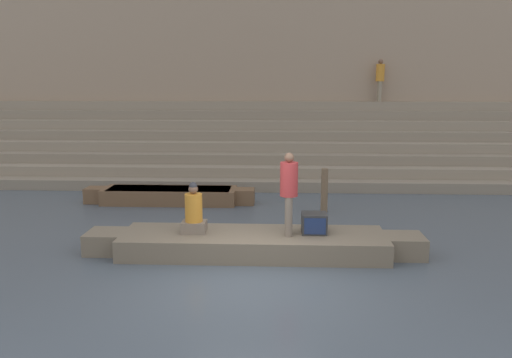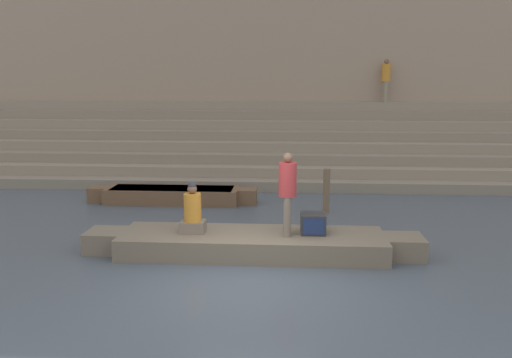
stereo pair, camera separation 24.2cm
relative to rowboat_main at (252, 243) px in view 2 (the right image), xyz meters
name	(u,v)px [view 2 (the right image)]	position (x,y,z in m)	size (l,w,h in m)	color
ground_plane	(249,283)	(0.06, -1.52, -0.23)	(120.00, 120.00, 0.00)	#4C5660
ghat_steps	(271,149)	(0.06, 9.19, 0.73)	(36.00, 5.18, 2.71)	gray
back_wall	(274,67)	(0.06, 11.62, 3.87)	(34.20, 1.28, 8.27)	tan
rowboat_main	(252,243)	(0.00, 0.00, 0.00)	(6.88, 1.54, 0.44)	#756651
person_standing	(287,188)	(0.71, -0.08, 1.17)	(0.35, 0.35, 1.68)	#756656
person_rowing	(193,212)	(-1.22, 0.01, 0.62)	(0.50, 0.39, 1.05)	#756656
tv_set	(313,224)	(1.24, 0.09, 0.41)	(0.51, 0.47, 0.41)	#2D2D2D
moored_boat_shore	(173,195)	(-2.66, 4.32, 0.00)	(4.94, 1.05, 0.44)	brown
mooring_post	(326,191)	(1.75, 3.48, 0.37)	(0.19, 0.19, 1.20)	brown
person_on_steps	(386,77)	(4.52, 10.70, 3.44)	(0.34, 0.34, 1.67)	gray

